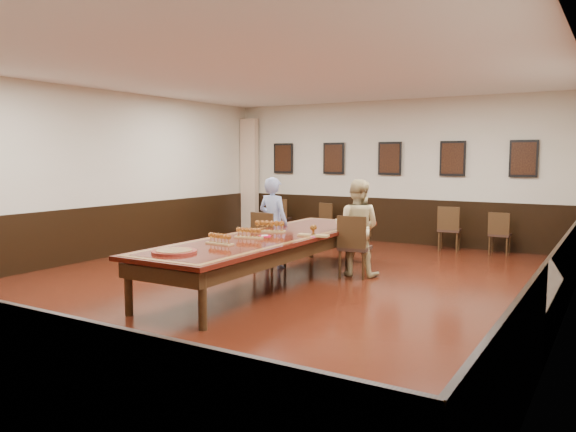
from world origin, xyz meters
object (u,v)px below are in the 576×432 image
Objects in this scene: spare_chair_d at (500,233)px; carved_platter at (174,252)px; spare_chair_a at (281,217)px; spare_chair_c at (449,228)px; person_woman at (357,228)px; spare_chair_b at (331,221)px; chair_woman at (355,246)px; conference_table at (271,244)px; person_man at (273,223)px; chair_man at (270,240)px.

spare_chair_d is 1.43× the size of carved_platter.
carved_platter is (2.49, -6.55, 0.31)m from spare_chair_a.
spare_chair_c is 0.59× the size of person_woman.
spare_chair_b is 6.82m from carved_platter.
chair_woman is 0.64× the size of person_woman.
person_woman is 2.64× the size of carved_platter.
spare_chair_d is at bearing -123.75° from chair_woman.
person_woman is (-0.02, 0.11, 0.28)m from chair_woman.
spare_chair_d is 7.04m from carved_platter.
spare_chair_b is at bearing 172.91° from spare_chair_a.
spare_chair_a is 1.06× the size of spare_chair_b.
spare_chair_a is at bearing -8.46° from spare_chair_c.
carved_platter is (-0.16, -1.96, 0.16)m from conference_table.
carved_platter reaches higher than conference_table.
person_man is 2.66× the size of carved_platter.
chair_woman is 0.20× the size of conference_table.
chair_man is at bearing 51.14° from spare_chair_c.
person_woman reaches higher than chair_man.
spare_chair_a is 0.99× the size of spare_chair_c.
person_woman is (-1.63, -3.29, 0.36)m from spare_chair_d.
chair_woman is at bearing 121.87° from spare_chair_a.
spare_chair_a is at bearing -56.64° from chair_man.
person_woman is (2.21, -3.48, 0.36)m from spare_chair_b.
spare_chair_c is (2.17, 3.50, -0.03)m from chair_man.
chair_woman is (1.54, 0.16, 0.01)m from chair_man.
spare_chair_d is at bearing 61.50° from conference_table.
spare_chair_b is at bearing -65.89° from person_woman.
person_woman reaches higher than carved_platter.
person_woman is at bearing 71.61° from spare_chair_c.
chair_man reaches higher than spare_chair_c.
person_man reaches higher than spare_chair_d.
person_man is (-1.53, -0.06, 0.29)m from chair_woman.
spare_chair_b is 3.85m from spare_chair_d.
chair_man is 0.63× the size of person_man.
person_woman is at bearing 122.64° from spare_chair_a.
spare_chair_a is at bearing -52.66° from chair_woman.
spare_chair_a reaches higher than carved_platter.
spare_chair_c is at bearing -117.98° from person_man.
spare_chair_c is 1.09× the size of spare_chair_d.
spare_chair_d reaches higher than conference_table.
person_woman is (-0.65, -3.23, 0.32)m from spare_chair_c.
spare_chair_a is 0.18× the size of conference_table.
chair_woman reaches higher than spare_chair_b.
person_man is at bearing -2.22° from person_woman.
chair_woman is 1.18× the size of spare_chair_d.
conference_table is at bearing 47.90° from person_woman.
chair_man is 0.99× the size of chair_woman.
chair_man is at bearing 47.64° from spare_chair_d.
conference_table is 8.39× the size of carved_platter.
spare_chair_d is at bearing 67.97° from carved_platter.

